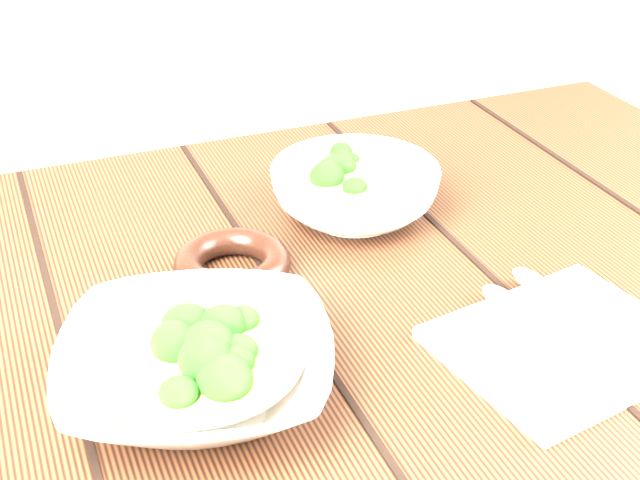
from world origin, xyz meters
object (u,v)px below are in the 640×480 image
soup_bowl_back (355,190)px  soup_bowl_front (196,366)px  table (314,409)px  napkin (564,345)px  trivet (232,264)px

soup_bowl_back → soup_bowl_front: bearing=-136.2°
table → napkin: (0.18, -0.14, 0.13)m
soup_bowl_back → table: bearing=-125.8°
table → soup_bowl_back: size_ratio=5.41×
trivet → napkin: (0.23, -0.22, -0.01)m
soup_bowl_front → soup_bowl_back: size_ratio=1.22×
table → soup_bowl_front: 0.21m
soup_bowl_front → soup_bowl_back: bearing=43.8°
soup_bowl_front → trivet: (0.08, 0.16, -0.02)m
soup_bowl_front → soup_bowl_back: (0.24, 0.23, 0.00)m
soup_bowl_front → soup_bowl_back: soup_bowl_back is taller
soup_bowl_back → trivet: 0.17m
table → trivet: trivet is taller
trivet → table: bearing=-57.5°
table → napkin: napkin is taller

